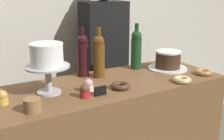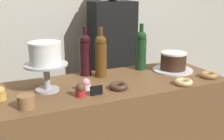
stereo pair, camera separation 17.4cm
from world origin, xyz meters
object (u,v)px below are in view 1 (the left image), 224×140
(white_layer_cake, at_px, (47,55))
(wine_bottle_amber, at_px, (99,55))
(cupcake_caramel, at_px, (2,98))
(donut_glazed, at_px, (182,80))
(cupcake_chocolate, at_px, (85,91))
(chocolate_round_cake, at_px, (168,59))
(cookie_stack, at_px, (33,105))
(donut_chocolate, at_px, (120,86))
(price_sign_chalkboard, at_px, (100,91))
(cupcake_strawberry, at_px, (88,86))
(barista_figure, at_px, (104,69))
(donut_maple, at_px, (204,72))
(wine_bottle_dark_red, at_px, (83,55))
(wine_bottle_green, at_px, (136,49))
(cake_stand_pedestal, at_px, (48,74))

(white_layer_cake, relative_size, wine_bottle_amber, 0.55)
(cupcake_caramel, bearing_deg, donut_glazed, -11.45)
(cupcake_chocolate, distance_m, cupcake_caramel, 0.42)
(chocolate_round_cake, xyz_separation_m, cookie_stack, (-1.04, -0.23, -0.04))
(chocolate_round_cake, bearing_deg, donut_chocolate, -161.27)
(white_layer_cake, relative_size, price_sign_chalkboard, 2.55)
(wine_bottle_amber, height_order, cupcake_strawberry, wine_bottle_amber)
(chocolate_round_cake, height_order, barista_figure, barista_figure)
(chocolate_round_cake, relative_size, cupcake_chocolate, 2.41)
(cupcake_strawberry, bearing_deg, donut_maple, -7.16)
(cupcake_strawberry, height_order, cookie_stack, cupcake_strawberry)
(wine_bottle_dark_red, height_order, price_sign_chalkboard, wine_bottle_dark_red)
(wine_bottle_green, distance_m, cookie_stack, 0.93)
(wine_bottle_dark_red, xyz_separation_m, cupcake_chocolate, (-0.15, -0.35, -0.11))
(cookie_stack, bearing_deg, wine_bottle_green, 22.75)
(wine_bottle_dark_red, distance_m, barista_figure, 0.60)
(cupcake_caramel, relative_size, price_sign_chalkboard, 1.06)
(chocolate_round_cake, height_order, donut_chocolate, chocolate_round_cake)
(white_layer_cake, height_order, donut_glazed, white_layer_cake)
(wine_bottle_dark_red, xyz_separation_m, cupcake_caramel, (-0.55, -0.22, -0.11))
(chocolate_round_cake, bearing_deg, barista_figure, 110.95)
(chocolate_round_cake, bearing_deg, wine_bottle_amber, 170.56)
(wine_bottle_green, bearing_deg, cake_stand_pedestal, -167.13)
(chocolate_round_cake, bearing_deg, wine_bottle_dark_red, 164.94)
(donut_glazed, distance_m, cookie_stack, 0.92)
(donut_glazed, bearing_deg, wine_bottle_dark_red, 137.52)
(cake_stand_pedestal, xyz_separation_m, cupcake_strawberry, (0.20, -0.09, -0.07))
(donut_maple, distance_m, barista_figure, 0.86)
(chocolate_round_cake, xyz_separation_m, cupcake_chocolate, (-0.75, -0.19, -0.04))
(cake_stand_pedestal, xyz_separation_m, barista_figure, (0.68, 0.59, -0.21))
(cupcake_chocolate, bearing_deg, donut_maple, -2.32)
(cupcake_caramel, bearing_deg, wine_bottle_dark_red, 22.19)
(wine_bottle_green, height_order, cookie_stack, wine_bottle_green)
(cupcake_chocolate, relative_size, donut_glazed, 0.66)
(wine_bottle_green, relative_size, donut_chocolate, 2.91)
(donut_glazed, bearing_deg, cupcake_caramel, 168.55)
(cake_stand_pedestal, xyz_separation_m, wine_bottle_amber, (0.38, 0.12, 0.04))
(white_layer_cake, bearing_deg, cupcake_strawberry, -24.61)
(cake_stand_pedestal, height_order, barista_figure, barista_figure)
(cupcake_caramel, xyz_separation_m, cookie_stack, (0.11, -0.16, -0.00))
(cupcake_chocolate, bearing_deg, cake_stand_pedestal, 132.47)
(cookie_stack, bearing_deg, cupcake_chocolate, 7.36)
(cupcake_chocolate, height_order, donut_glazed, cupcake_chocolate)
(white_layer_cake, distance_m, wine_bottle_amber, 0.40)
(cupcake_chocolate, bearing_deg, wine_bottle_green, 29.72)
(wine_bottle_dark_red, relative_size, donut_chocolate, 2.91)
(cake_stand_pedestal, xyz_separation_m, donut_chocolate, (0.38, -0.14, -0.09))
(chocolate_round_cake, height_order, wine_bottle_green, wine_bottle_green)
(wine_bottle_green, relative_size, price_sign_chalkboard, 4.65)
(cake_stand_pedestal, relative_size, donut_chocolate, 2.17)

